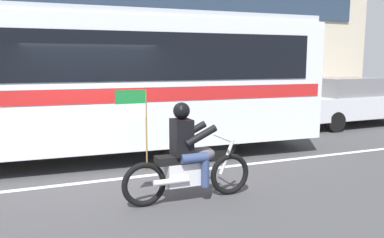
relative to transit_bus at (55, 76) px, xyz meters
name	(u,v)px	position (x,y,z in m)	size (l,w,h in m)	color
ground_plane	(95,172)	(0.61, -1.19, -1.88)	(60.00, 60.00, 0.00)	#3D3D3F
sidewalk_curb	(72,128)	(0.61, 3.91, -1.81)	(28.00, 3.80, 0.15)	#B7B2A8
lane_center_stripe	(100,181)	(0.61, -1.79, -1.88)	(26.60, 0.14, 0.01)	silver
transit_bus	(55,76)	(0.00, 0.00, 0.00)	(11.91, 3.08, 3.22)	silver
motorcycle_with_rider	(187,159)	(1.74, -3.33, -1.22)	(2.20, 0.64, 1.78)	black
parked_hatchback_downstreet	(349,101)	(9.56, 1.39, -1.03)	(4.57, 1.97, 1.64)	silver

